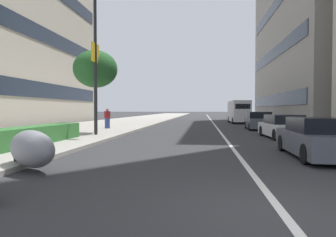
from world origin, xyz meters
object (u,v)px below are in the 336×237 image
(car_approaching_light, at_px, (283,127))
(car_lead_in_lane, at_px, (259,121))
(motorcycle_nearest_camera, at_px, (31,149))
(delivery_van_ahead, at_px, (239,111))
(pedestrian_on_plaza, at_px, (107,118))
(car_mid_block_traffic, at_px, (317,139))
(street_tree_mid_sidewalk, at_px, (95,69))
(street_lamp_with_banners, at_px, (102,49))

(car_approaching_light, relative_size, car_lead_in_lane, 1.04)
(motorcycle_nearest_camera, xyz_separation_m, delivery_van_ahead, (28.96, -8.75, 0.82))
(delivery_van_ahead, bearing_deg, car_lead_in_lane, 179.18)
(motorcycle_nearest_camera, xyz_separation_m, car_approaching_light, (10.19, -9.00, 0.04))
(car_approaching_light, bearing_deg, car_lead_in_lane, -2.65)
(pedestrian_on_plaza, bearing_deg, car_approaching_light, 23.46)
(car_approaching_light, relative_size, pedestrian_on_plaza, 2.90)
(car_mid_block_traffic, height_order, street_tree_mid_sidewalk, street_tree_mid_sidewalk)
(pedestrian_on_plaza, bearing_deg, motorcycle_nearest_camera, -32.15)
(pedestrian_on_plaza, bearing_deg, delivery_van_ahead, 96.31)
(delivery_van_ahead, bearing_deg, car_mid_block_traffic, 176.89)
(motorcycle_nearest_camera, relative_size, car_mid_block_traffic, 0.47)
(car_lead_in_lane, xyz_separation_m, delivery_van_ahead, (11.24, 0.28, 0.74))
(car_approaching_light, distance_m, street_lamp_with_banners, 11.33)
(motorcycle_nearest_camera, distance_m, delivery_van_ahead, 30.26)
(car_lead_in_lane, height_order, street_lamp_with_banners, street_lamp_with_banners)
(motorcycle_nearest_camera, relative_size, car_approaching_light, 0.47)
(motorcycle_nearest_camera, height_order, delivery_van_ahead, delivery_van_ahead)
(car_lead_in_lane, height_order, street_tree_mid_sidewalk, street_tree_mid_sidewalk)
(car_mid_block_traffic, bearing_deg, delivery_van_ahead, 0.44)
(delivery_van_ahead, distance_m, street_tree_mid_sidewalk, 21.09)
(pedestrian_on_plaza, bearing_deg, street_lamp_with_banners, -27.71)
(motorcycle_nearest_camera, xyz_separation_m, street_lamp_with_banners, (9.64, 1.37, 4.58))
(car_approaching_light, xyz_separation_m, pedestrian_on_plaza, (5.22, 11.94, 0.30))
(delivery_van_ahead, height_order, pedestrian_on_plaza, delivery_van_ahead)
(car_mid_block_traffic, bearing_deg, street_tree_mid_sidewalk, 54.63)
(car_lead_in_lane, xyz_separation_m, street_tree_mid_sidewalk, (-6.47, 11.38, 3.52))
(car_mid_block_traffic, distance_m, street_tree_mid_sidewalk, 13.82)
(delivery_van_ahead, xyz_separation_m, street_lamp_with_banners, (-19.32, 10.11, 3.76))
(car_lead_in_lane, bearing_deg, delivery_van_ahead, 3.89)
(car_lead_in_lane, bearing_deg, car_mid_block_traffic, 179.82)
(car_approaching_light, xyz_separation_m, street_tree_mid_sidewalk, (1.05, 11.35, 3.57))
(motorcycle_nearest_camera, height_order, pedestrian_on_plaza, pedestrian_on_plaza)
(car_approaching_light, distance_m, pedestrian_on_plaza, 13.03)
(car_approaching_light, height_order, street_tree_mid_sidewalk, street_tree_mid_sidewalk)
(car_approaching_light, bearing_deg, delivery_van_ahead, -1.66)
(car_mid_block_traffic, height_order, delivery_van_ahead, delivery_van_ahead)
(delivery_van_ahead, relative_size, street_lamp_with_banners, 0.67)
(delivery_van_ahead, distance_m, street_lamp_with_banners, 22.13)
(car_approaching_light, distance_m, street_tree_mid_sidewalk, 11.94)
(car_approaching_light, bearing_deg, car_mid_block_traffic, 172.33)
(car_mid_block_traffic, distance_m, delivery_van_ahead, 25.70)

